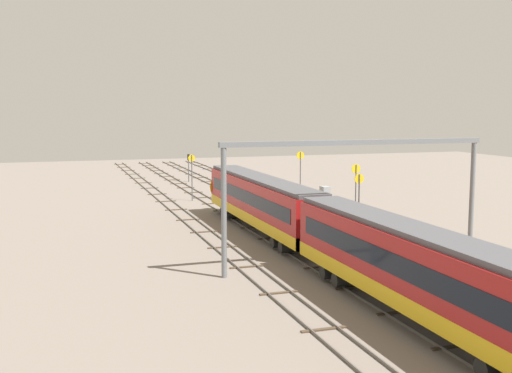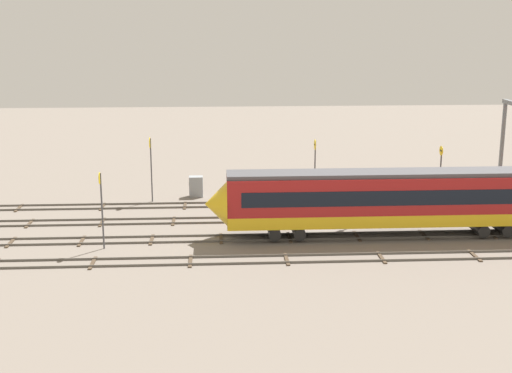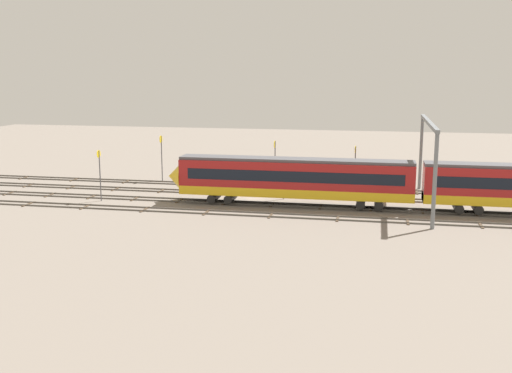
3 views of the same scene
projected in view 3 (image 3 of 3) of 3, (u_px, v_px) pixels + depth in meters
The scene contains 12 objects.
ground_plane at pixel (253, 199), 66.68m from camera, with size 157.74×157.74×0.00m, color slate.
track_near_foreground at pixel (265, 186), 73.58m from camera, with size 141.74×2.40×0.16m.
track_second_near at pixel (257, 194), 68.97m from camera, with size 141.74×2.40×0.16m.
track_with_train at pixel (248, 203), 64.36m from camera, with size 141.74×2.40×0.16m.
track_second_far at pixel (238, 213), 59.75m from camera, with size 141.74×2.40×0.16m.
overhead_gantry at pixel (428, 142), 62.05m from camera, with size 0.40×19.47×8.80m.
speed_sign_near_foreground at pixel (100, 169), 65.15m from camera, with size 0.14×0.82×5.50m.
speed_sign_mid_trackside at pixel (355, 165), 67.97m from camera, with size 0.14×0.80×5.60m.
speed_sign_far_trackside at pixel (161, 152), 77.14m from camera, with size 0.14×0.94×5.75m.
speed_sign_distant_end at pixel (275, 156), 74.43m from camera, with size 0.14×0.92×5.43m.
signal_light_trackside_approach at pixel (284, 174), 66.18m from camera, with size 0.31×0.32×4.13m.
relay_cabinet at pixel (195, 172), 78.41m from camera, with size 1.26×0.89×1.88m.
Camera 3 is at (-13.08, 63.91, 13.89)m, focal length 42.97 mm.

